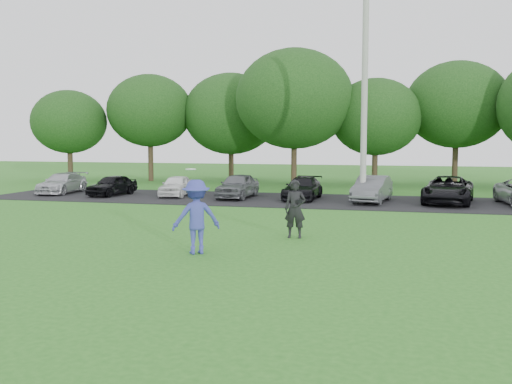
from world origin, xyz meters
TOP-DOWN VIEW (x-y plane):
  - ground at (0.00, 0.00)m, footprint 100.00×100.00m
  - parking_lot at (0.00, 13.00)m, footprint 32.00×6.50m
  - utility_pole at (2.87, 12.47)m, footprint 0.28×0.28m
  - frisbee_player at (-0.69, -0.22)m, footprint 1.46×1.26m
  - camera_bystander at (1.42, 2.72)m, footprint 0.66×0.46m
  - parked_cars at (2.03, 13.16)m, footprint 28.91×4.76m
  - tree_row at (1.51, 22.76)m, footprint 42.39×9.85m

SIDE VIEW (x-z plane):
  - ground at x=0.00m, z-range 0.00..0.00m
  - parking_lot at x=0.00m, z-range 0.00..0.03m
  - parked_cars at x=2.03m, z-range -0.01..1.23m
  - camera_bystander at x=1.42m, z-range 0.00..1.77m
  - frisbee_player at x=-0.69m, z-range -0.15..2.11m
  - utility_pole at x=2.87m, z-range 0.00..9.48m
  - tree_row at x=1.51m, z-range 0.59..9.23m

